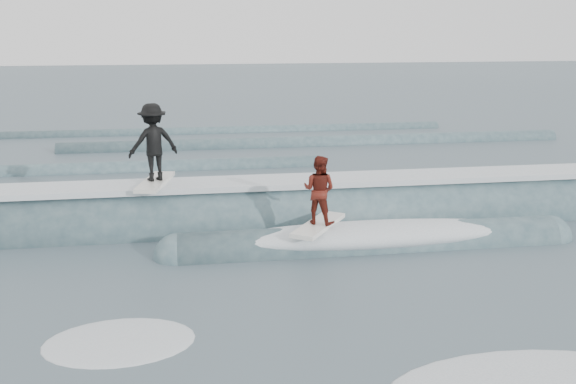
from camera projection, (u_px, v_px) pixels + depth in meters
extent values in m
plane|color=#3E505B|center=(345.00, 350.00, 10.30)|extent=(160.00, 160.00, 0.00)
cylinder|color=#354F59|center=(282.00, 223.00, 16.92)|extent=(21.01, 2.09, 2.09)
cylinder|color=#354F59|center=(371.00, 247.00, 15.09)|extent=(9.00, 1.10, 1.10)
sphere|color=#354F59|center=(178.00, 257.00, 14.41)|extent=(1.10, 1.10, 1.10)
sphere|color=#354F59|center=(548.00, 237.00, 15.77)|extent=(1.10, 1.10, 1.10)
cube|color=white|center=(282.00, 182.00, 16.64)|extent=(18.00, 1.30, 0.14)
ellipsoid|color=white|center=(372.00, 235.00, 15.01)|extent=(7.60, 1.30, 0.60)
cube|color=silver|center=(155.00, 182.00, 16.12)|extent=(0.96, 2.07, 0.10)
imported|color=black|center=(153.00, 142.00, 15.87)|extent=(1.41, 1.10, 1.92)
cube|color=white|center=(319.00, 225.00, 14.75)|extent=(1.58, 1.96, 0.10)
imported|color=#571810|center=(319.00, 190.00, 14.53)|extent=(0.97, 0.92, 1.58)
ellipsoid|color=white|center=(119.00, 342.00, 10.56)|extent=(2.50, 1.71, 0.10)
cylinder|color=#354F59|center=(10.00, 175.00, 22.39)|extent=(22.00, 0.70, 0.70)
cylinder|color=#354F59|center=(319.00, 145.00, 28.00)|extent=(22.00, 0.80, 0.80)
cylinder|color=#354F59|center=(221.00, 133.00, 31.22)|extent=(22.00, 0.60, 0.60)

